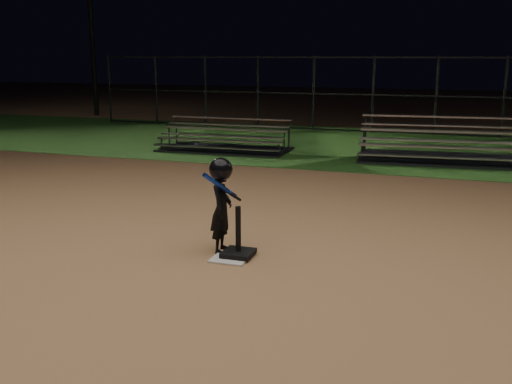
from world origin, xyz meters
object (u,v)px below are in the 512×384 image
at_px(batting_tee, 238,247).
at_px(child_batter, 221,203).
at_px(bleacher_right, 448,152).
at_px(bleacher_left, 225,144).
at_px(home_plate, 231,258).

height_order(batting_tee, child_batter, child_batter).
relative_size(child_batter, bleacher_right, 0.28).
bearing_deg(bleacher_left, bleacher_right, 1.54).
bearing_deg(batting_tee, bleacher_left, 112.94).
relative_size(home_plate, batting_tee, 0.70).
bearing_deg(batting_tee, bleacher_right, 73.26).
relative_size(home_plate, child_batter, 0.36).
height_order(home_plate, child_batter, child_batter).
distance_m(home_plate, child_batter, 0.73).
distance_m(batting_tee, bleacher_left, 8.49).
height_order(child_batter, bleacher_left, child_batter).
distance_m(home_plate, bleacher_left, 8.56).
height_order(home_plate, bleacher_left, bleacher_left).
bearing_deg(child_batter, bleacher_left, 14.19).
bearing_deg(home_plate, bleacher_left, 112.26).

